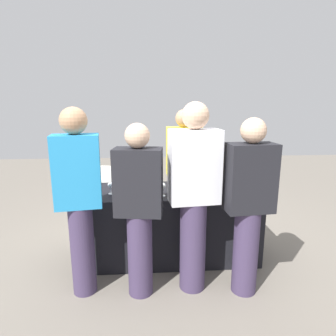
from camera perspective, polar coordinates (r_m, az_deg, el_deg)
name	(u,v)px	position (r m, az deg, el deg)	size (l,w,h in m)	color
ground_plane	(168,255)	(3.53, 0.00, -16.65)	(12.00, 12.00, 0.00)	slate
tasting_table	(168,223)	(3.35, 0.00, -10.79)	(1.96, 0.71, 0.79)	black
wine_bottle_0	(126,177)	(3.30, -8.31, -1.76)	(0.07, 0.07, 0.34)	black
wine_bottle_1	(137,179)	(3.26, -6.12, -2.14)	(0.07, 0.07, 0.30)	black
wine_bottle_2	(179,177)	(3.29, 2.16, -1.74)	(0.07, 0.07, 0.34)	black
wine_bottle_3	(187,177)	(3.34, 3.65, -1.70)	(0.07, 0.07, 0.31)	black
wine_bottle_4	(207,177)	(3.31, 7.64, -1.78)	(0.07, 0.07, 0.32)	black
wine_glass_0	(111,186)	(3.11, -11.19, -3.41)	(0.06, 0.06, 0.13)	silver
wine_glass_1	(117,187)	(3.01, -9.91, -3.66)	(0.07, 0.07, 0.14)	silver
wine_glass_2	(143,184)	(3.11, -4.99, -3.08)	(0.07, 0.07, 0.14)	silver
wine_glass_3	(152,183)	(3.12, -3.17, -3.02)	(0.06, 0.06, 0.14)	silver
wine_glass_4	(163,187)	(2.99, -1.07, -3.66)	(0.07, 0.07, 0.14)	silver
wine_glass_5	(208,184)	(3.11, 7.94, -3.10)	(0.08, 0.08, 0.14)	silver
server_pouring	(184,170)	(3.75, 3.08, -0.30)	(0.44, 0.24, 1.65)	#3F3351
guest_0	(79,197)	(2.66, -17.08, -5.40)	(0.42, 0.27, 1.70)	#3F3351
guest_1	(139,207)	(2.57, -5.72, -7.58)	(0.43, 0.28, 1.57)	#3F3351
guest_2	(194,193)	(2.61, 5.08, -4.98)	(0.46, 0.28, 1.74)	#3F3351
guest_3	(249,203)	(2.67, 15.54, -6.66)	(0.43, 0.26, 1.61)	#3F3351
menu_board	(107,194)	(4.33, -11.86, -5.06)	(0.51, 0.03, 0.84)	white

